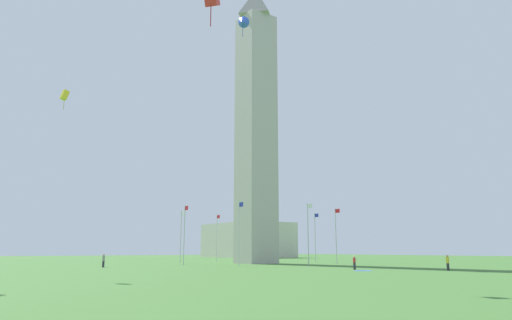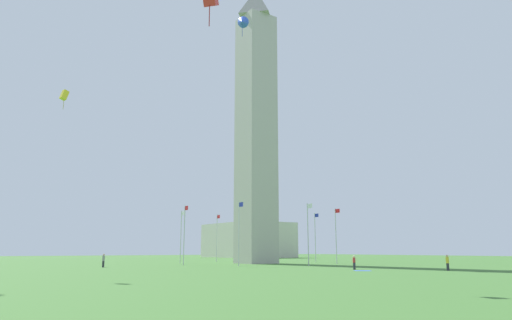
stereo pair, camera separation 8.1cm
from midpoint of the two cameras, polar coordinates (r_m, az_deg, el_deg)
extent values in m
plane|color=#3D6B2D|center=(78.79, -0.03, -12.83)|extent=(260.00, 260.00, 0.00)
cube|color=#B7B2A8|center=(81.31, -0.03, 3.19)|extent=(5.61, 5.61, 44.91)
pyramid|color=#A5A097|center=(91.07, -0.03, 18.94)|extent=(5.61, 5.61, 6.12)
cylinder|color=silver|center=(68.13, 6.50, -9.20)|extent=(0.14, 0.14, 9.08)
cube|color=white|center=(67.98, 6.73, -5.73)|extent=(1.00, 0.03, 0.64)
cylinder|color=silver|center=(77.50, 9.96, -9.34)|extent=(0.14, 0.14, 9.08)
cube|color=red|center=(77.34, 10.14, -6.29)|extent=(1.00, 0.03, 0.64)
cylinder|color=silver|center=(87.15, 7.39, -9.60)|extent=(0.14, 0.14, 9.08)
cube|color=#1E2D99|center=(86.95, 7.57, -6.89)|extent=(1.00, 0.03, 0.64)
cylinder|color=silver|center=(92.09, 1.51, -9.77)|extent=(0.14, 0.14, 9.08)
cube|color=red|center=(91.84, 1.70, -7.21)|extent=(1.00, 0.03, 0.64)
cylinder|color=silver|center=(90.22, -4.97, -9.70)|extent=(0.14, 0.14, 9.08)
cube|color=red|center=(89.94, -4.75, -7.09)|extent=(1.00, 0.03, 0.64)
cylinder|color=silver|center=(82.31, -9.43, -9.45)|extent=(0.14, 0.14, 9.08)
cube|color=white|center=(82.03, -9.17, -6.59)|extent=(1.00, 0.03, 0.64)
cylinder|color=silver|center=(72.01, -9.02, -9.24)|extent=(0.14, 0.14, 9.08)
cube|color=red|center=(71.76, -8.73, -5.97)|extent=(1.00, 0.03, 0.64)
cylinder|color=silver|center=(65.58, -2.19, -9.19)|extent=(0.14, 0.14, 9.08)
cube|color=#1E2D99|center=(65.39, -1.90, -5.59)|extent=(1.00, 0.03, 0.64)
cylinder|color=#2D2D38|center=(55.30, 12.20, -12.87)|extent=(0.29, 0.29, 0.80)
cylinder|color=red|center=(55.28, 12.17, -12.17)|extent=(0.32, 0.32, 0.55)
sphere|color=beige|center=(55.27, 12.15, -11.76)|extent=(0.24, 0.24, 0.24)
cylinder|color=#2D2D38|center=(64.40, -18.63, -12.27)|extent=(0.29, 0.29, 0.80)
cylinder|color=gray|center=(64.39, -18.58, -11.60)|extent=(0.32, 0.32, 0.71)
sphere|color=tan|center=(64.38, -18.56, -11.18)|extent=(0.24, 0.24, 0.24)
cylinder|color=#2D2D38|center=(55.62, 22.88, -12.24)|extent=(0.29, 0.29, 0.80)
cylinder|color=yellow|center=(55.60, 22.83, -11.49)|extent=(0.32, 0.32, 0.67)
sphere|color=tan|center=(55.60, 22.79, -11.02)|extent=(0.24, 0.24, 0.24)
cone|color=blue|center=(40.81, -1.73, 16.92)|extent=(1.55, 1.54, 1.25)
cylinder|color=#233C9D|center=(40.45, -1.73, 15.94)|extent=(0.04, 0.04, 1.17)
cylinder|color=maroon|center=(21.26, -5.80, 17.90)|extent=(0.04, 0.04, 1.31)
cube|color=yellow|center=(48.69, -22.90, 7.51)|extent=(0.68, 0.87, 1.05)
cylinder|color=#A4921C|center=(48.44, -22.98, 6.57)|extent=(0.04, 0.04, 1.25)
cube|color=beige|center=(141.92, -1.13, -10.04)|extent=(27.45, 17.59, 10.21)
cube|color=blue|center=(52.66, 13.20, -13.35)|extent=(2.20, 2.28, 0.01)
camera|label=1|loc=(0.04, -90.03, 0.01)|focal=31.93mm
camera|label=2|loc=(0.04, 89.97, -0.01)|focal=31.93mm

